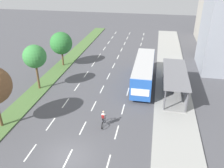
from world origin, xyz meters
The scene contains 11 objects.
ground_plane centered at (0.00, 0.00, 0.00)m, with size 140.00×140.00×0.00m, color #4C4C51.
median_strip centered at (-8.30, 20.00, 0.06)m, with size 2.60×52.00×0.12m, color #4C7038.
sidewalk_right centered at (9.25, 20.00, 0.07)m, with size 4.50×52.00×0.15m, color #9E9E99.
lane_divider_left centered at (-3.50, 19.00, 0.00)m, with size 0.14×49.00×0.01m.
lane_divider_center centered at (0.00, 19.00, 0.00)m, with size 0.14×49.00×0.01m.
lane_divider_right centered at (3.50, 19.00, 0.00)m, with size 0.14×49.00×0.01m.
bus_shelter centered at (9.53, 13.17, 1.87)m, with size 2.90×9.63×2.86m.
bus centered at (5.25, 15.31, 2.07)m, with size 2.54×11.29×3.37m.
cyclist centered at (1.96, 4.93, 0.79)m, with size 0.46×1.82×1.71m.
median_tree_second centered at (-8.24, 11.15, 4.58)m, with size 2.95×2.95×5.96m.
median_tree_third centered at (-8.18, 19.51, 3.83)m, with size 3.53×3.53×5.48m.
Camera 1 is at (6.55, -14.04, 14.64)m, focal length 37.27 mm.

